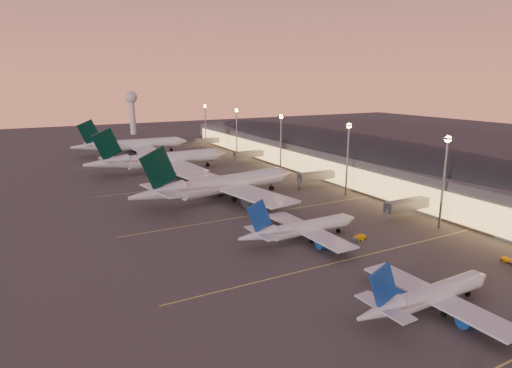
% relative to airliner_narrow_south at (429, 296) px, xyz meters
% --- Properties ---
extents(ground, '(700.00, 700.00, 0.00)m').
position_rel_airliner_narrow_south_xyz_m(ground, '(3.40, 29.59, -3.09)').
color(ground, '#484542').
extents(airliner_narrow_south, '(33.35, 29.73, 11.94)m').
position_rel_airliner_narrow_south_xyz_m(airliner_narrow_south, '(0.00, 0.00, 0.00)').
color(airliner_narrow_south, silver).
rests_on(airliner_narrow_south, ground).
extents(airliner_narrow_north, '(35.64, 31.75, 12.77)m').
position_rel_airliner_narrow_south_xyz_m(airliner_narrow_north, '(-0.26, 39.61, 0.21)').
color(airliner_narrow_north, silver).
rests_on(airliner_narrow_north, ground).
extents(airliner_wide_near, '(65.09, 60.04, 20.88)m').
position_rel_airliner_narrow_south_xyz_m(airliner_wide_near, '(-2.76, 84.72, 2.29)').
color(airliner_wide_near, silver).
rests_on(airliner_wide_near, ground).
extents(airliner_wide_mid, '(66.44, 60.62, 21.26)m').
position_rel_airliner_narrow_south_xyz_m(airliner_wide_mid, '(-7.39, 141.27, 2.39)').
color(airliner_wide_mid, silver).
rests_on(airliner_wide_mid, ground).
extents(airliner_wide_far, '(63.99, 58.14, 20.52)m').
position_rel_airliner_narrow_south_xyz_m(airliner_wide_far, '(-8.10, 195.27, 2.20)').
color(airliner_wide_far, silver).
rests_on(airliner_wide_far, ground).
extents(terminal_building, '(56.35, 255.00, 17.46)m').
position_rel_airliner_narrow_south_xyz_m(terminal_building, '(65.24, 102.06, 5.70)').
color(terminal_building, '#525257').
rests_on(terminal_building, ground).
extents(light_masts, '(2.20, 217.20, 25.90)m').
position_rel_airliner_narrow_south_xyz_m(light_masts, '(39.40, 94.59, 14.47)').
color(light_masts, slate).
rests_on(light_masts, ground).
extents(radar_tower, '(9.00, 9.00, 32.50)m').
position_rel_airliner_narrow_south_xyz_m(radar_tower, '(13.40, 289.59, 18.79)').
color(radar_tower, silver).
rests_on(radar_tower, ground).
extents(lane_markings, '(90.00, 180.36, 0.00)m').
position_rel_airliner_narrow_south_xyz_m(lane_markings, '(3.40, 69.59, -3.08)').
color(lane_markings, '#D8C659').
rests_on(lane_markings, ground).
extents(baggage_tug_a, '(3.35, 1.76, 0.95)m').
position_rel_airliner_narrow_south_xyz_m(baggage_tug_a, '(15.25, 2.82, -2.65)').
color(baggage_tug_a, orange).
rests_on(baggage_tug_a, ground).
extents(baggage_tug_c, '(4.27, 2.32, 1.21)m').
position_rel_airliner_narrow_south_xyz_m(baggage_tug_c, '(13.25, 32.97, -2.53)').
color(baggage_tug_c, orange).
rests_on(baggage_tug_c, ground).
extents(baggage_tug_d, '(1.92, 3.38, 0.95)m').
position_rel_airliner_narrow_south_xyz_m(baggage_tug_d, '(33.58, 6.08, -2.65)').
color(baggage_tug_d, orange).
rests_on(baggage_tug_d, ground).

